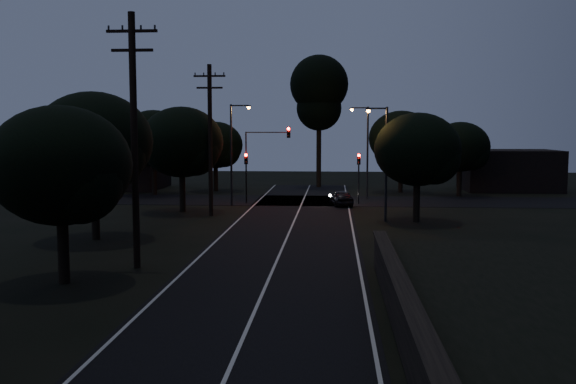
{
  "coord_description": "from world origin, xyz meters",
  "views": [
    {
      "loc": [
        2.6,
        -12.14,
        6.05
      ],
      "look_at": [
        0.0,
        24.0,
        2.5
      ],
      "focal_mm": 40.0,
      "sensor_mm": 36.0,
      "label": 1
    }
  ],
  "objects": [
    {
      "name": "car",
      "position": [
        3.2,
        38.61,
        0.62
      ],
      "size": [
        2.09,
        3.84,
        1.24
      ],
      "primitive_type": "imported",
      "rotation": [
        0.0,
        0.0,
        3.32
      ],
      "color": "black",
      "rests_on": "ground"
    },
    {
      "name": "tree_left_c",
      "position": [
        -10.27,
        21.87,
        5.24
      ],
      "size": [
        6.41,
        6.41,
        8.1
      ],
      "color": "black",
      "rests_on": "ground"
    },
    {
      "name": "signal_left",
      "position": [
        -4.6,
        39.99,
        2.84
      ],
      "size": [
        0.28,
        0.35,
        4.1
      ],
      "color": "black",
      "rests_on": "ground"
    },
    {
      "name": "tree_far_w",
      "position": [
        -13.78,
        45.88,
        5.08
      ],
      "size": [
        6.13,
        6.13,
        7.82
      ],
      "color": "black",
      "rests_on": "ground"
    },
    {
      "name": "tree_left_d",
      "position": [
        -8.29,
        33.88,
        4.99
      ],
      "size": [
        6.07,
        6.07,
        7.7
      ],
      "color": "black",
      "rests_on": "ground"
    },
    {
      "name": "tree_far_ne",
      "position": [
        9.22,
        49.87,
        5.06
      ],
      "size": [
        6.19,
        6.19,
        7.83
      ],
      "color": "black",
      "rests_on": "ground"
    },
    {
      "name": "building_right",
      "position": [
        20.0,
        53.0,
        2.0
      ],
      "size": [
        9.0,
        7.0,
        4.0
      ],
      "primitive_type": "cube",
      "color": "black",
      "rests_on": "ground"
    },
    {
      "name": "streetlight_b",
      "position": [
        5.31,
        44.0,
        4.64
      ],
      "size": [
        1.66,
        0.26,
        8.0
      ],
      "color": "black",
      "rests_on": "ground"
    },
    {
      "name": "tall_pine",
      "position": [
        1.0,
        55.0,
        9.89
      ],
      "size": [
        6.04,
        6.04,
        13.72
      ],
      "color": "black",
      "rests_on": "ground"
    },
    {
      "name": "building_left",
      "position": [
        -20.0,
        52.0,
        2.2
      ],
      "size": [
        10.0,
        8.0,
        4.4
      ],
      "primitive_type": "cube",
      "color": "black",
      "rests_on": "ground"
    },
    {
      "name": "utility_pole_far",
      "position": [
        -6.0,
        32.0,
        5.48
      ],
      "size": [
        2.2,
        0.3,
        10.5
      ],
      "color": "black",
      "rests_on": "ground"
    },
    {
      "name": "tree_right_a",
      "position": [
        8.2,
        29.89,
        4.63
      ],
      "size": [
        5.61,
        5.61,
        7.14
      ],
      "color": "black",
      "rests_on": "ground"
    },
    {
      "name": "tree_left_b",
      "position": [
        -7.81,
        11.89,
        4.53
      ],
      "size": [
        5.5,
        5.5,
        6.99
      ],
      "color": "black",
      "rests_on": "ground"
    },
    {
      "name": "road_surface",
      "position": [
        0.0,
        31.12,
        0.01
      ],
      "size": [
        60.0,
        70.0,
        0.03
      ],
      "color": "black",
      "rests_on": "ground"
    },
    {
      "name": "streetlight_a",
      "position": [
        -5.31,
        38.0,
        4.64
      ],
      "size": [
        1.66,
        0.26,
        8.0
      ],
      "color": "black",
      "rests_on": "ground"
    },
    {
      "name": "retaining_wall",
      "position": [
        7.74,
        3.0,
        0.62
      ],
      "size": [
        6.93,
        26.0,
        1.6
      ],
      "color": "black",
      "rests_on": "ground"
    },
    {
      "name": "utility_pole_mid",
      "position": [
        -6.0,
        15.0,
        5.74
      ],
      "size": [
        2.2,
        0.3,
        11.0
      ],
      "color": "black",
      "rests_on": "ground"
    },
    {
      "name": "tree_far_e",
      "position": [
        14.19,
        46.89,
        4.36
      ],
      "size": [
        5.3,
        5.3,
        6.73
      ],
      "color": "black",
      "rests_on": "ground"
    },
    {
      "name": "signal_mast",
      "position": [
        -2.91,
        39.99,
        4.34
      ],
      "size": [
        3.7,
        0.35,
        6.25
      ],
      "color": "black",
      "rests_on": "ground"
    },
    {
      "name": "signal_right",
      "position": [
        4.6,
        39.99,
        2.84
      ],
      "size": [
        0.28,
        0.35,
        4.1
      ],
      "color": "black",
      "rests_on": "ground"
    },
    {
      "name": "streetlight_c",
      "position": [
        5.83,
        30.0,
        4.35
      ],
      "size": [
        1.46,
        0.26,
        7.5
      ],
      "color": "black",
      "rests_on": "ground"
    },
    {
      "name": "tree_far_nw",
      "position": [
        -8.81,
        49.89,
        4.4
      ],
      "size": [
        5.37,
        5.37,
        6.8
      ],
      "color": "black",
      "rests_on": "ground"
    }
  ]
}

